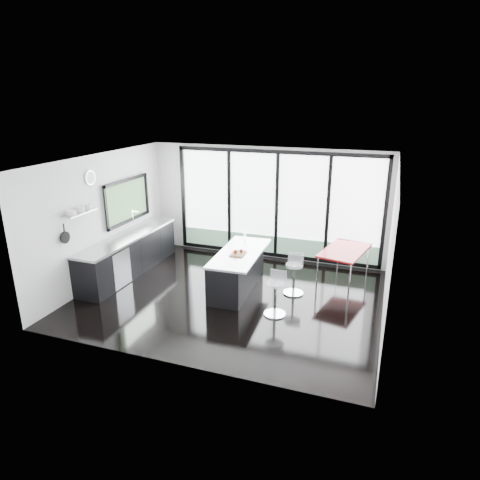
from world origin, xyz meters
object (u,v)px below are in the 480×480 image
at_px(island, 237,270).
at_px(bar_stool_near, 275,299).
at_px(bar_stool_far, 294,279).
at_px(red_table, 343,266).

relative_size(island, bar_stool_near, 3.15).
height_order(bar_stool_near, bar_stool_far, bar_stool_far).
distance_m(island, bar_stool_far, 1.22).
bearing_deg(island, bar_stool_far, 6.55).
distance_m(island, red_table, 2.39).
xyz_separation_m(bar_stool_near, bar_stool_far, (0.13, 1.02, 0.00)).
height_order(island, bar_stool_near, island).
xyz_separation_m(bar_stool_near, red_table, (1.03, 2.00, 0.05)).
relative_size(island, bar_stool_far, 3.12).
bearing_deg(red_table, bar_stool_near, -117.12).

